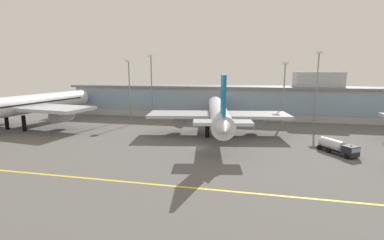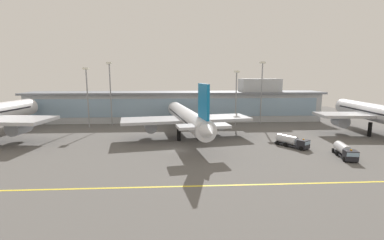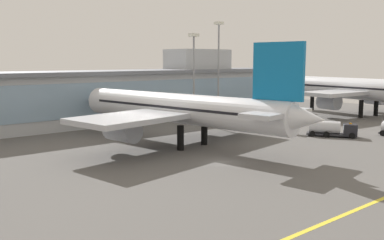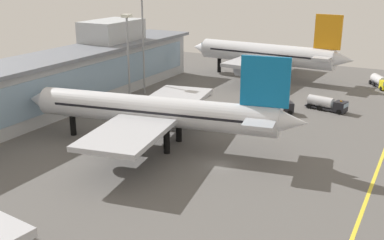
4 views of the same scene
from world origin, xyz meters
name	(u,v)px [view 3 (image 3 of 4)]	position (x,y,z in m)	size (l,w,h in m)	color
ground_plane	(222,163)	(0.00, 0.00, 0.00)	(180.00, 180.00, 0.00)	#5B5956
taxiway_centreline_stripe	(373,203)	(0.00, -22.00, 0.01)	(144.00, 0.50, 0.01)	yellow
terminal_building	(90,96)	(1.87, 44.80, 6.46)	(118.96, 14.00, 17.10)	#ADB2B7
airliner_near_right	(179,109)	(2.96, 13.78, 6.11)	(39.30, 51.26, 16.73)	black
airliner_far_right	(360,89)	(62.44, 14.75, 6.76)	(36.40, 47.97, 18.48)	black
service_truck_far	(334,129)	(30.22, 1.61, 1.51)	(7.08, 8.85, 2.90)	black
apron_light_mast_west	(194,63)	(21.86, 32.73, 13.55)	(1.80, 1.80, 20.22)	gray
apron_light_mast_east	(219,55)	(32.23, 35.64, 15.42)	(1.80, 1.80, 23.57)	gray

